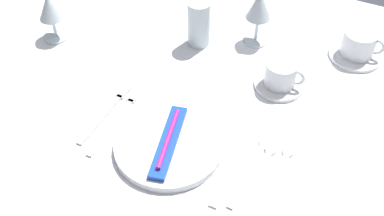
{
  "coord_description": "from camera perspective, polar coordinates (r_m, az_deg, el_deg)",
  "views": [
    {
      "loc": [
        0.33,
        -0.85,
        1.59
      ],
      "look_at": [
        -0.03,
        -0.11,
        0.76
      ],
      "focal_mm": 46.63,
      "sensor_mm": 36.0,
      "label": 1
    }
  ],
  "objects": [
    {
      "name": "dining_table",
      "position": [
        1.31,
        3.21,
        -0.56
      ],
      "size": [
        1.8,
        1.11,
        0.74
      ],
      "color": "white",
      "rests_on": "ground"
    },
    {
      "name": "dinner_plate",
      "position": [
        1.11,
        -2.69,
        -4.37
      ],
      "size": [
        0.24,
        0.24,
        0.02
      ],
      "primitive_type": "cylinder",
      "color": "white",
      "rests_on": "dining_table"
    },
    {
      "name": "toothbrush_package",
      "position": [
        1.1,
        -2.72,
        -3.8
      ],
      "size": [
        0.08,
        0.21,
        0.02
      ],
      "color": "blue",
      "rests_on": "dinner_plate"
    },
    {
      "name": "fork_outer",
      "position": [
        1.19,
        -8.58,
        -1.25
      ],
      "size": [
        0.02,
        0.23,
        0.0
      ],
      "color": "beige",
      "rests_on": "dining_table"
    },
    {
      "name": "fork_inner",
      "position": [
        1.21,
        -9.74,
        -0.41
      ],
      "size": [
        0.02,
        0.21,
        0.0
      ],
      "color": "beige",
      "rests_on": "dining_table"
    },
    {
      "name": "dinner_knife",
      "position": [
        1.08,
        4.67,
        -6.79
      ],
      "size": [
        0.02,
        0.23,
        0.0
      ],
      "color": "beige",
      "rests_on": "dining_table"
    },
    {
      "name": "spoon_soup",
      "position": [
        1.1,
        7.2,
        -6.02
      ],
      "size": [
        0.03,
        0.22,
        0.01
      ],
      "color": "beige",
      "rests_on": "dining_table"
    },
    {
      "name": "spoon_dessert",
      "position": [
        1.09,
        8.02,
        -6.88
      ],
      "size": [
        0.03,
        0.22,
        0.01
      ],
      "color": "beige",
      "rests_on": "dining_table"
    },
    {
      "name": "spoon_tea",
      "position": [
        1.09,
        9.97,
        -7.22
      ],
      "size": [
        0.03,
        0.22,
        0.01
      ],
      "color": "beige",
      "rests_on": "dining_table"
    },
    {
      "name": "saucer_left",
      "position": [
        1.41,
        18.17,
        5.79
      ],
      "size": [
        0.14,
        0.14,
        0.01
      ],
      "primitive_type": "cylinder",
      "color": "white",
      "rests_on": "dining_table"
    },
    {
      "name": "coffee_cup_left",
      "position": [
        1.39,
        18.6,
        7.02
      ],
      "size": [
        0.11,
        0.09,
        0.07
      ],
      "color": "white",
      "rests_on": "saucer_left"
    },
    {
      "name": "saucer_right",
      "position": [
        1.27,
        9.91,
        2.64
      ],
      "size": [
        0.12,
        0.12,
        0.01
      ],
      "primitive_type": "cylinder",
      "color": "white",
      "rests_on": "dining_table"
    },
    {
      "name": "coffee_cup_right",
      "position": [
        1.25,
        10.19,
        3.87
      ],
      "size": [
        0.1,
        0.08,
        0.06
      ],
      "color": "white",
      "rests_on": "saucer_right"
    },
    {
      "name": "wine_glass_centre",
      "position": [
        1.35,
        7.68,
        11.3
      ],
      "size": [
        0.07,
        0.07,
        0.16
      ],
      "color": "silver",
      "rests_on": "dining_table"
    },
    {
      "name": "wine_glass_left",
      "position": [
        1.41,
        -15.82,
        10.88
      ],
      "size": [
        0.07,
        0.07,
        0.14
      ],
      "color": "silver",
      "rests_on": "dining_table"
    },
    {
      "name": "drink_tumbler",
      "position": [
        1.36,
        0.8,
        9.36
      ],
      "size": [
        0.06,
        0.06,
        0.13
      ],
      "color": "silver",
      "rests_on": "dining_table"
    }
  ]
}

